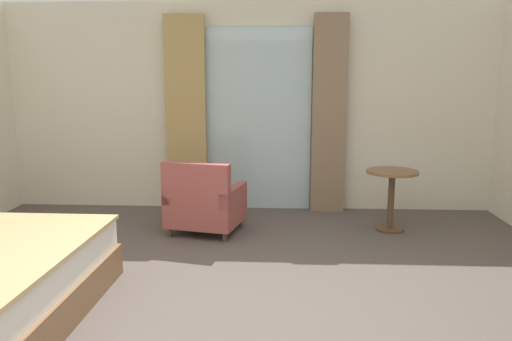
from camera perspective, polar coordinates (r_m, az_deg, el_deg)
The scene contains 7 objects.
ground at distance 3.53m, azimuth -4.39°, elevation -18.64°, with size 6.86×7.00×0.10m, color #564C47.
wall_back at distance 6.31m, azimuth -0.81°, elevation 7.48°, with size 6.46×0.12×2.65m, color silver.
balcony_glass_door at distance 6.24m, azimuth 0.17°, elevation 5.98°, with size 1.37×0.02×2.33m, color silver.
curtain_panel_left at distance 6.24m, azimuth -8.24°, elevation 6.52°, with size 0.50×0.10×2.47m, color tan.
curtain_panel_right at distance 6.15m, azimuth 8.62°, elevation 6.46°, with size 0.42×0.10×2.47m, color #897056.
armchair_by_window at distance 5.36m, azimuth -6.12°, elevation -3.95°, with size 0.88×0.84×0.83m.
round_cafe_table at distance 5.59m, azimuth 15.72°, elevation -1.90°, with size 0.57×0.57×0.69m.
Camera 1 is at (0.41, -3.05, 1.68)m, focal length 33.87 mm.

